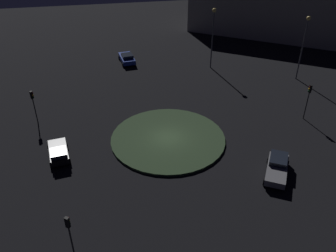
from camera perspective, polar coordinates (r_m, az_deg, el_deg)
name	(u,v)px	position (r m, az deg, el deg)	size (l,w,h in m)	color
ground_plane	(168,139)	(38.49, 0.00, -2.16)	(117.81, 117.81, 0.00)	black
roundabout_island	(168,139)	(38.42, 0.00, -2.00)	(12.22, 12.22, 0.25)	#2D4228
car_blue	(127,58)	(57.02, -6.55, 10.68)	(4.36, 2.50, 1.48)	#1E38A5
car_black	(59,152)	(37.04, -17.01, -4.02)	(4.07, 2.46, 1.40)	black
car_grey	(277,168)	(35.07, 16.97, -6.34)	(4.81, 3.83, 1.40)	slate
traffic_light_south	(308,95)	(43.54, 21.44, 4.57)	(0.32, 0.37, 4.34)	#2D2D2D
traffic_light_northeast	(33,101)	(42.65, -20.65, 3.80)	(0.36, 0.39, 4.00)	#2D2D2D
traffic_light_northwest	(69,229)	(26.53, -15.46, -15.47)	(0.39, 0.37, 3.87)	#2D2D2D
streetlamp_southeast	(213,28)	(53.53, 7.18, 15.17)	(0.58, 0.58, 8.87)	#4C4C51
streetlamp_southeast_near	(304,39)	(52.71, 20.86, 12.87)	(0.55, 0.55, 8.88)	#4C4C51
store_building	(293,8)	(72.67, 19.24, 17.28)	(31.00, 37.27, 9.34)	#ADA893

